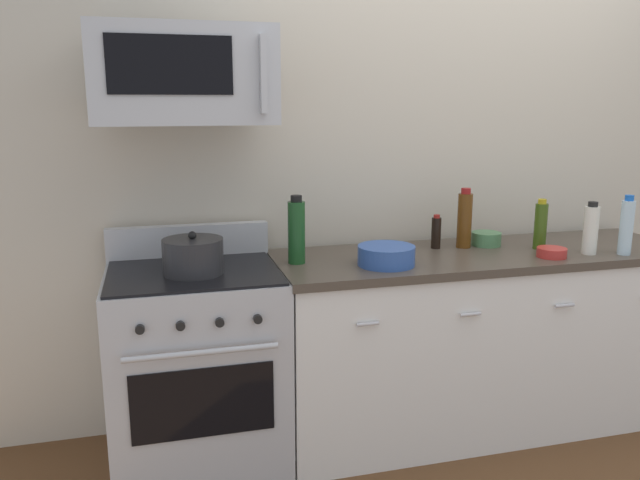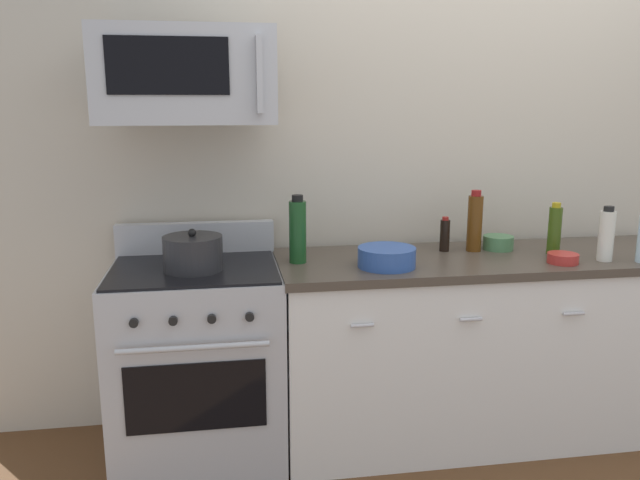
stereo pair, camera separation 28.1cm
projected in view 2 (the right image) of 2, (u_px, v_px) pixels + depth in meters
name	position (u px, v px, depth m)	size (l,w,h in m)	color
ground_plane	(484.00, 429.00, 3.22)	(6.22, 6.22, 0.00)	brown
back_wall	(466.00, 159.00, 3.32)	(5.18, 0.10, 2.70)	beige
counter_unit	(489.00, 345.00, 3.12)	(2.09, 0.66, 0.92)	white
range_oven	(198.00, 361.00, 2.90)	(0.76, 0.69, 1.07)	#B7BABF
microwave	(186.00, 76.00, 2.67)	(0.74, 0.44, 0.40)	#B7BABF
bottle_vinegar_white	(606.00, 235.00, 2.90)	(0.07, 0.07, 0.26)	silver
bottle_soy_sauce_dark	(445.00, 235.00, 3.10)	(0.05, 0.05, 0.17)	black
bottle_olive_oil	(555.00, 230.00, 3.03)	(0.06, 0.06, 0.25)	#385114
bottle_wine_amber	(475.00, 222.00, 3.09)	(0.07, 0.07, 0.30)	#59330F
bottle_wine_green	(298.00, 231.00, 2.86)	(0.08, 0.08, 0.31)	#19471E
bowl_green_glaze	(498.00, 242.00, 3.14)	(0.15, 0.15, 0.07)	#477A4C
bowl_blue_mixing	(387.00, 256.00, 2.80)	(0.26, 0.26, 0.09)	#2D519E
bowl_red_small	(563.00, 258.00, 2.88)	(0.14, 0.14, 0.04)	#B72D28
stockpot	(193.00, 253.00, 2.74)	(0.26, 0.26, 0.18)	#262628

